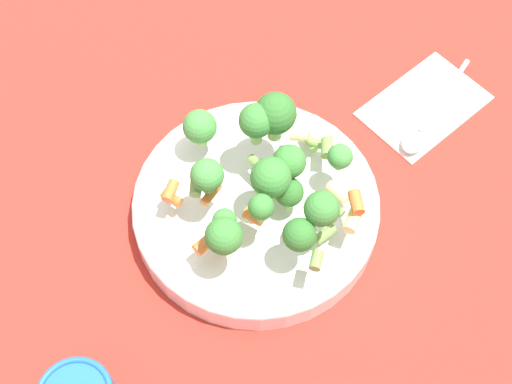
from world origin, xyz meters
name	(u,v)px	position (x,y,z in m)	size (l,w,h in m)	color
ground_plane	(256,215)	(0.00, 0.00, 0.00)	(3.00, 3.00, 0.00)	#B72D23
bowl	(256,207)	(0.00, 0.00, 0.02)	(0.27, 0.27, 0.04)	white
pasta_salad	(265,172)	(0.01, 0.00, 0.09)	(0.20, 0.23, 0.09)	#8CB766
napkin	(424,105)	(0.26, 0.06, 0.00)	(0.17, 0.14, 0.01)	white
spoon	(426,122)	(0.24, 0.03, 0.01)	(0.15, 0.10, 0.01)	silver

